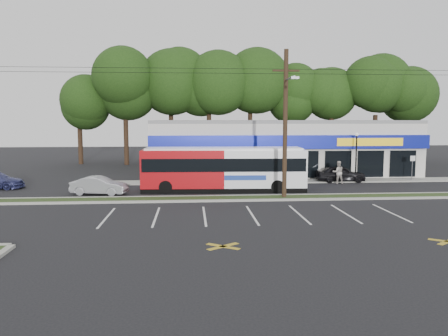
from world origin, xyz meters
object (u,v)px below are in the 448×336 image
pedestrian_b (338,172)px  car_dark (340,174)px  car_silver (99,186)px  pedestrian_a (289,172)px  metrobus (224,168)px  sign_post (412,163)px  lamp_post (356,151)px  utility_pole (283,119)px

pedestrian_b → car_dark: bearing=-116.1°
car_silver → pedestrian_b: size_ratio=2.07×
pedestrian_b → pedestrian_a: bearing=-9.9°
metrobus → car_silver: 9.17m
sign_post → metrobus: 17.37m
lamp_post → car_silver: (-20.93, -5.25, -2.02)m
utility_pole → pedestrian_b: utility_pole is taller
car_dark → pedestrian_b: bearing=152.2°
sign_post → car_dark: (-6.46, -0.07, -0.84)m
car_dark → car_silver: bearing=106.1°
metrobus → car_dark: 11.21m
utility_pole → sign_post: utility_pole is taller
car_dark → pedestrian_a: pedestrian_a is taller
pedestrian_a → pedestrian_b: (4.00, -0.96, 0.06)m
car_dark → sign_post: bearing=-87.5°
utility_pole → sign_post: (13.17, 7.65, -3.86)m
car_silver → pedestrian_a: (14.94, 4.95, 0.24)m
car_dark → car_silver: 20.10m
car_dark → pedestrian_a: bearing=91.8°
lamp_post → pedestrian_a: bearing=-177.1°
utility_pole → car_dark: utility_pole is taller
utility_pole → car_silver: size_ratio=12.57×
car_dark → car_silver: size_ratio=1.06×
sign_post → car_dark: sign_post is taller
lamp_post → car_silver: size_ratio=1.07×
utility_pole → sign_post: 15.71m
lamp_post → metrobus: lamp_post is taller
utility_pole → pedestrian_b: size_ratio=26.00×
sign_post → pedestrian_b: 7.10m
sign_post → metrobus: bearing=-166.4°
pedestrian_a → pedestrian_b: bearing=134.2°
sign_post → car_silver: 26.43m
car_silver → pedestrian_b: bearing=-68.2°
pedestrian_b → sign_post: bearing=-168.1°
car_dark → utility_pole: bearing=140.3°
car_silver → pedestrian_a: pedestrian_a is taller
utility_pole → pedestrian_a: 9.08m
utility_pole → lamp_post: utility_pole is taller
lamp_post → car_dark: lamp_post is taller
sign_post → car_silver: size_ratio=0.56×
metrobus → car_silver: metrobus is taller
pedestrian_a → lamp_post: bearing=150.5°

